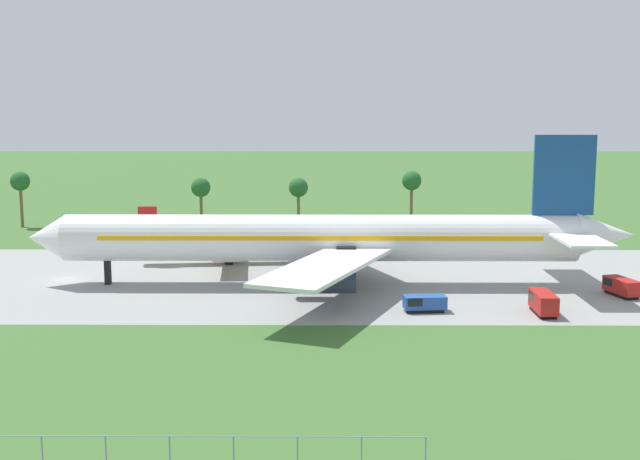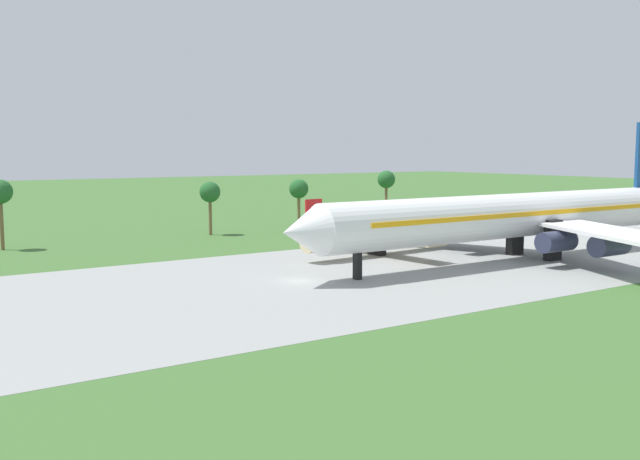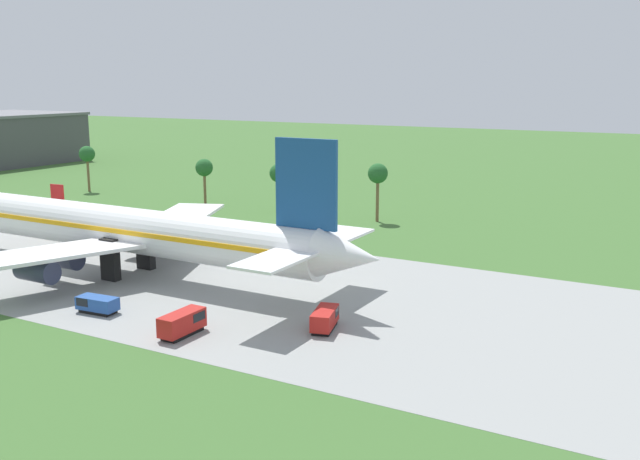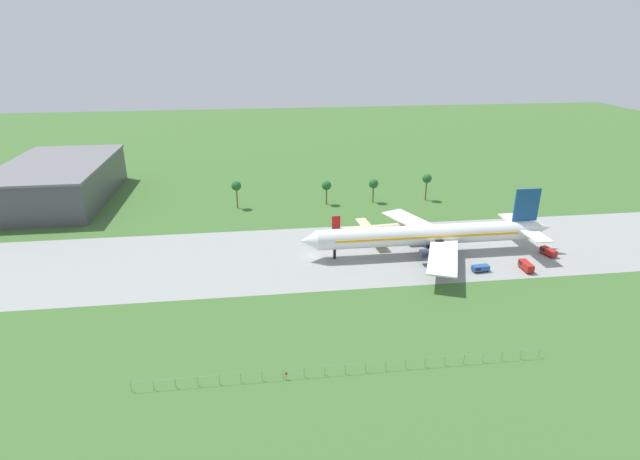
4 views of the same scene
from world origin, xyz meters
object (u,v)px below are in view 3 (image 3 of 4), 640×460
Objects in this scene: baggage_tug at (96,304)px; regional_aircraft at (113,224)px; fuel_truck at (325,318)px; jet_airliner at (118,229)px; catering_van at (183,323)px.

regional_aircraft is at bearing 132.15° from baggage_tug.
regional_aircraft reaches higher than fuel_truck.
jet_airliner is 35.15m from fuel_truck.
baggage_tug is 0.89× the size of catering_van.
catering_van is (-11.58, -8.49, 0.14)m from fuel_truck.
catering_van reaches higher than baggage_tug.
jet_airliner is at bearing 147.81° from catering_van.
jet_airliner reaches higher than baggage_tug.
catering_van is (22.75, -14.32, -4.67)m from jet_airliner.
fuel_truck is at bearing 17.47° from baggage_tug.
catering_van is (37.73, -28.12, -1.47)m from regional_aircraft.
regional_aircraft is 47.07m from catering_van.
baggage_tug is (9.78, -13.55, -4.96)m from jet_airliner.
fuel_truck is at bearing -9.64° from jet_airliner.
fuel_truck is (49.30, -19.63, -1.60)m from regional_aircraft.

